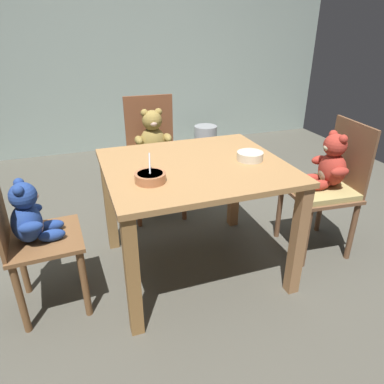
{
  "coord_description": "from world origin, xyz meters",
  "views": [
    {
      "loc": [
        -0.63,
        -1.75,
        1.43
      ],
      "look_at": [
        0.0,
        0.05,
        0.51
      ],
      "focal_mm": 33.28,
      "sensor_mm": 36.0,
      "label": 1
    }
  ],
  "objects_px": {
    "metal_pail": "(205,137)",
    "porridge_bowl_cream_near_right": "(250,156)",
    "teddy_chair_far_center": "(154,147)",
    "porridge_bowl_terracotta_near_left": "(150,177)",
    "dining_table": "(195,183)",
    "teddy_chair_near_right": "(328,176)",
    "teddy_chair_near_left": "(30,226)"
  },
  "relations": [
    {
      "from": "teddy_chair_far_center",
      "to": "metal_pail",
      "type": "bearing_deg",
      "value": 146.74
    },
    {
      "from": "dining_table",
      "to": "teddy_chair_near_left",
      "type": "height_order",
      "value": "teddy_chair_near_left"
    },
    {
      "from": "dining_table",
      "to": "porridge_bowl_cream_near_right",
      "type": "distance_m",
      "value": 0.35
    },
    {
      "from": "metal_pail",
      "to": "porridge_bowl_terracotta_near_left",
      "type": "bearing_deg",
      "value": -117.63
    },
    {
      "from": "teddy_chair_near_left",
      "to": "metal_pail",
      "type": "bearing_deg",
      "value": 47.92
    },
    {
      "from": "teddy_chair_near_left",
      "to": "porridge_bowl_cream_near_right",
      "type": "distance_m",
      "value": 1.23
    },
    {
      "from": "porridge_bowl_terracotta_near_left",
      "to": "teddy_chair_near_left",
      "type": "bearing_deg",
      "value": 170.73
    },
    {
      "from": "dining_table",
      "to": "teddy_chair_near_left",
      "type": "relative_size",
      "value": 1.12
    },
    {
      "from": "porridge_bowl_terracotta_near_left",
      "to": "dining_table",
      "type": "bearing_deg",
      "value": 27.79
    },
    {
      "from": "dining_table",
      "to": "teddy_chair_far_center",
      "type": "xyz_separation_m",
      "value": [
        -0.04,
        0.83,
        -0.05
      ]
    },
    {
      "from": "dining_table",
      "to": "teddy_chair_near_right",
      "type": "height_order",
      "value": "teddy_chair_near_right"
    },
    {
      "from": "teddy_chair_far_center",
      "to": "metal_pail",
      "type": "relative_size",
      "value": 3.23
    },
    {
      "from": "dining_table",
      "to": "metal_pail",
      "type": "relative_size",
      "value": 3.56
    },
    {
      "from": "dining_table",
      "to": "teddy_chair_far_center",
      "type": "height_order",
      "value": "teddy_chair_far_center"
    },
    {
      "from": "teddy_chair_far_center",
      "to": "porridge_bowl_terracotta_near_left",
      "type": "xyz_separation_m",
      "value": [
        -0.25,
        -0.99,
        0.19
      ]
    },
    {
      "from": "dining_table",
      "to": "metal_pail",
      "type": "height_order",
      "value": "dining_table"
    },
    {
      "from": "porridge_bowl_terracotta_near_left",
      "to": "metal_pail",
      "type": "relative_size",
      "value": 0.59
    },
    {
      "from": "dining_table",
      "to": "porridge_bowl_cream_near_right",
      "type": "bearing_deg",
      "value": -7.53
    },
    {
      "from": "porridge_bowl_cream_near_right",
      "to": "porridge_bowl_terracotta_near_left",
      "type": "bearing_deg",
      "value": -169.71
    },
    {
      "from": "teddy_chair_near_right",
      "to": "porridge_bowl_terracotta_near_left",
      "type": "relative_size",
      "value": 5.28
    },
    {
      "from": "teddy_chair_near_right",
      "to": "metal_pail",
      "type": "height_order",
      "value": "teddy_chair_near_right"
    },
    {
      "from": "dining_table",
      "to": "teddy_chair_near_right",
      "type": "distance_m",
      "value": 0.89
    },
    {
      "from": "metal_pail",
      "to": "porridge_bowl_cream_near_right",
      "type": "bearing_deg",
      "value": -105.15
    },
    {
      "from": "teddy_chair_near_right",
      "to": "porridge_bowl_cream_near_right",
      "type": "height_order",
      "value": "teddy_chair_near_right"
    },
    {
      "from": "teddy_chair_near_right",
      "to": "dining_table",
      "type": "bearing_deg",
      "value": 0.64
    },
    {
      "from": "teddy_chair_near_left",
      "to": "porridge_bowl_cream_near_right",
      "type": "xyz_separation_m",
      "value": [
        1.21,
        0.01,
        0.21
      ]
    },
    {
      "from": "dining_table",
      "to": "teddy_chair_far_center",
      "type": "bearing_deg",
      "value": 92.74
    },
    {
      "from": "teddy_chair_far_center",
      "to": "metal_pail",
      "type": "distance_m",
      "value": 1.68
    },
    {
      "from": "teddy_chair_near_right",
      "to": "porridge_bowl_cream_near_right",
      "type": "relative_size",
      "value": 5.78
    },
    {
      "from": "porridge_bowl_terracotta_near_left",
      "to": "porridge_bowl_cream_near_right",
      "type": "height_order",
      "value": "porridge_bowl_terracotta_near_left"
    },
    {
      "from": "porridge_bowl_terracotta_near_left",
      "to": "teddy_chair_far_center",
      "type": "bearing_deg",
      "value": 75.68
    },
    {
      "from": "dining_table",
      "to": "teddy_chair_far_center",
      "type": "distance_m",
      "value": 0.83
    }
  ]
}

